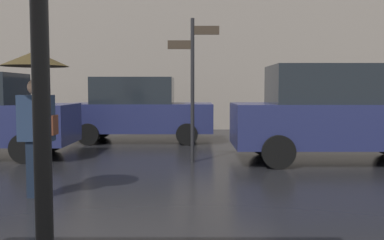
% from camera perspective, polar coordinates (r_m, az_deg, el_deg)
% --- Properties ---
extents(pedestrian_with_umbrella, '(0.94, 0.94, 2.08)m').
position_cam_1_polar(pedestrian_with_umbrella, '(6.48, -20.01, 4.05)').
color(pedestrian_with_umbrella, black).
rests_on(pedestrian_with_umbrella, ground).
extents(parked_car_left, '(4.22, 2.01, 1.90)m').
position_cam_1_polar(parked_car_left, '(12.86, -7.04, 1.41)').
color(parked_car_left, '#1E234C').
rests_on(parked_car_left, ground).
extents(parked_car_distant, '(4.55, 1.96, 2.06)m').
position_cam_1_polar(parked_car_distant, '(9.69, 18.62, 0.85)').
color(parked_car_distant, '#1E234C').
rests_on(parked_car_distant, ground).
extents(street_signpost, '(1.08, 0.08, 3.03)m').
position_cam_1_polar(street_signpost, '(9.08, 0.12, 5.91)').
color(street_signpost, black).
rests_on(street_signpost, ground).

